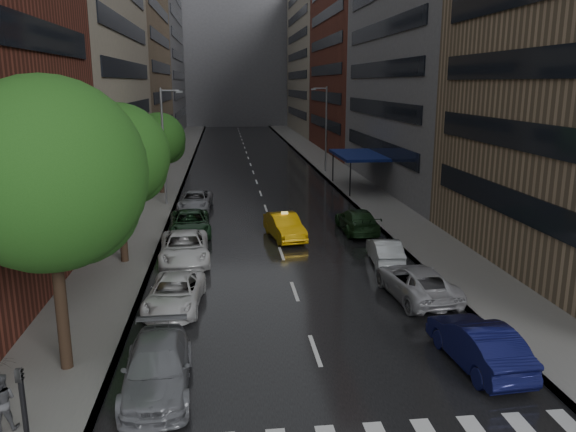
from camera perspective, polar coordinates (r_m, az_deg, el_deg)
The scene contains 17 objects.
ground at distance 17.70m, azimuth 4.97°, elevation -19.29°, with size 220.00×220.00×0.00m, color gray.
road at distance 65.35m, azimuth -3.74°, elevation 4.99°, with size 14.00×140.00×0.01m, color black.
sidewalk_left at distance 65.53m, azimuth -11.65°, elevation 4.83°, with size 4.00×140.00×0.15m, color gray.
sidewalk_right at distance 66.38m, azimuth 4.07°, elevation 5.18°, with size 4.00×140.00×0.15m, color gray.
buildings_left at distance 74.60m, azimuth -16.48°, elevation 17.84°, with size 8.00×108.00×38.00m.
buildings_right at distance 73.75m, azimuth 8.09°, elevation 17.55°, with size 8.05×109.10×36.00m.
building_far at distance 132.77m, azimuth -5.39°, elevation 16.14°, with size 40.00×14.00×32.00m, color slate.
tree_near at distance 19.07m, azimuth -23.19°, elevation 3.86°, with size 6.18×6.18×9.84m.
tree_mid at distance 30.47m, azimuth -16.93°, elevation 5.93°, with size 5.40×5.40×8.60m.
tree_far at distance 49.80m, azimuth -12.93°, elevation 7.66°, with size 4.45×4.45×7.09m.
taxi at distance 35.09m, azimuth -0.35°, elevation -1.06°, with size 1.65×4.72×1.56m, color #F7B00D.
parked_cars_left at distance 31.36m, azimuth -10.44°, elevation -3.13°, with size 2.96×31.41×1.58m.
parked_cars_right at distance 28.71m, azimuth 11.12°, elevation -4.69°, with size 2.88×23.03×1.60m.
traffic_light at distance 14.32m, azimuth -25.08°, elevation -18.73°, with size 0.18×0.15×3.45m.
street_lamp_left at distance 45.05m, azimuth -12.45°, elevation 7.16°, with size 1.74×0.22×9.00m.
street_lamp_right at distance 60.73m, azimuth 3.82°, elevation 8.98°, with size 1.74×0.22×9.00m.
awning at distance 51.43m, azimuth 7.17°, elevation 6.14°, with size 4.00×8.00×3.12m.
Camera 1 is at (-3.13, -14.57, 9.55)m, focal length 35.00 mm.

